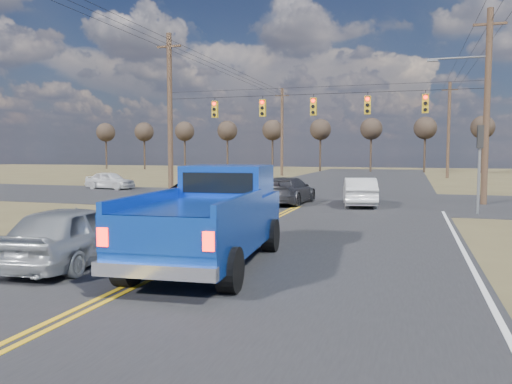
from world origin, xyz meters
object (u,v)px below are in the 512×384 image
(black_suv, at_px, (203,198))
(cross_car_west, at_px, (110,180))
(pickup_truck, at_px, (212,218))
(white_car_queue, at_px, (360,192))
(silver_suv, at_px, (72,235))
(dgrey_car_queue, at_px, (288,191))

(black_suv, distance_m, cross_car_west, 17.61)
(pickup_truck, height_order, cross_car_west, pickup_truck)
(black_suv, bearing_deg, cross_car_west, -47.50)
(pickup_truck, height_order, white_car_queue, pickup_truck)
(silver_suv, distance_m, cross_car_west, 25.44)
(cross_car_west, bearing_deg, black_suv, -125.93)
(pickup_truck, relative_size, black_suv, 1.15)
(silver_suv, relative_size, white_car_queue, 1.00)
(pickup_truck, xyz_separation_m, black_suv, (-3.87, 8.44, -0.37))
(dgrey_car_queue, bearing_deg, cross_car_west, -19.34)
(pickup_truck, relative_size, silver_suv, 1.49)
(cross_car_west, bearing_deg, silver_suv, -140.49)
(white_car_queue, xyz_separation_m, cross_car_west, (-18.69, 6.09, -0.07))
(pickup_truck, relative_size, dgrey_car_queue, 1.32)
(pickup_truck, distance_m, silver_suv, 3.41)
(pickup_truck, xyz_separation_m, cross_car_west, (-16.58, 20.62, -0.51))
(black_suv, bearing_deg, pickup_truck, 110.92)
(white_car_queue, bearing_deg, pickup_truck, 72.74)
(silver_suv, height_order, white_car_queue, silver_suv)
(silver_suv, xyz_separation_m, black_suv, (-0.64, 9.47, 0.04))
(silver_suv, bearing_deg, white_car_queue, -115.57)
(dgrey_car_queue, bearing_deg, silver_suv, 87.21)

